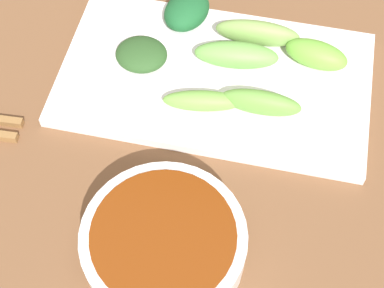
# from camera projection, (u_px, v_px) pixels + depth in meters

# --- Properties ---
(tabletop) EXTENTS (2.10, 2.10, 0.02)m
(tabletop) POSITION_uv_depth(u_px,v_px,m) (208.00, 145.00, 0.60)
(tabletop) COLOR brown
(tabletop) RESTS_ON ground
(sauce_bowl) EXTENTS (0.14, 0.14, 0.04)m
(sauce_bowl) POSITION_uv_depth(u_px,v_px,m) (164.00, 243.00, 0.51)
(sauce_bowl) COLOR white
(sauce_bowl) RESTS_ON tabletop
(serving_plate) EXTENTS (0.19, 0.32, 0.01)m
(serving_plate) POSITION_uv_depth(u_px,v_px,m) (215.00, 79.00, 0.62)
(serving_plate) COLOR white
(serving_plate) RESTS_ON tabletop
(broccoli_stalk_0) EXTENTS (0.02, 0.08, 0.03)m
(broccoli_stalk_0) POSITION_uv_depth(u_px,v_px,m) (261.00, 102.00, 0.58)
(broccoli_stalk_0) COLOR #649F40
(broccoli_stalk_0) RESTS_ON serving_plate
(broccoli_stalk_1) EXTENTS (0.04, 0.07, 0.03)m
(broccoli_stalk_1) POSITION_uv_depth(u_px,v_px,m) (316.00, 55.00, 0.61)
(broccoli_stalk_1) COLOR #6EB93D
(broccoli_stalk_1) RESTS_ON serving_plate
(broccoli_stalk_2) EXTENTS (0.03, 0.09, 0.03)m
(broccoli_stalk_2) POSITION_uv_depth(u_px,v_px,m) (257.00, 33.00, 0.63)
(broccoli_stalk_2) COLOR #79A04F
(broccoli_stalk_2) RESTS_ON serving_plate
(broccoli_leafy_3) EXTENTS (0.05, 0.06, 0.02)m
(broccoli_leafy_3) POSITION_uv_depth(u_px,v_px,m) (141.00, 54.00, 0.62)
(broccoli_leafy_3) COLOR #2C5125
(broccoli_leafy_3) RESTS_ON serving_plate
(broccoli_stalk_4) EXTENTS (0.04, 0.09, 0.03)m
(broccoli_stalk_4) POSITION_uv_depth(u_px,v_px,m) (236.00, 55.00, 0.61)
(broccoli_stalk_4) COLOR #6EB24E
(broccoli_stalk_4) RESTS_ON serving_plate
(broccoli_stalk_5) EXTENTS (0.03, 0.08, 0.02)m
(broccoli_stalk_5) POSITION_uv_depth(u_px,v_px,m) (202.00, 101.00, 0.59)
(broccoli_stalk_5) COLOR #70AB46
(broccoli_stalk_5) RESTS_ON serving_plate
(broccoli_leafy_6) EXTENTS (0.07, 0.06, 0.03)m
(broccoli_leafy_6) POSITION_uv_depth(u_px,v_px,m) (187.00, 11.00, 0.64)
(broccoli_leafy_6) COLOR #1B582C
(broccoli_leafy_6) RESTS_ON serving_plate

